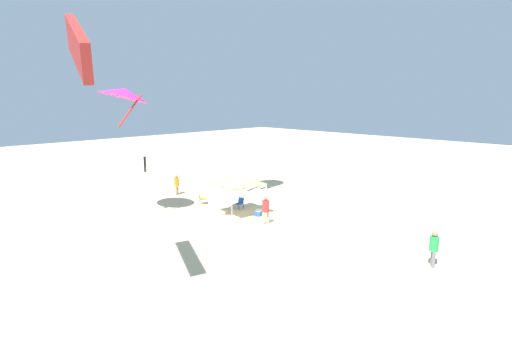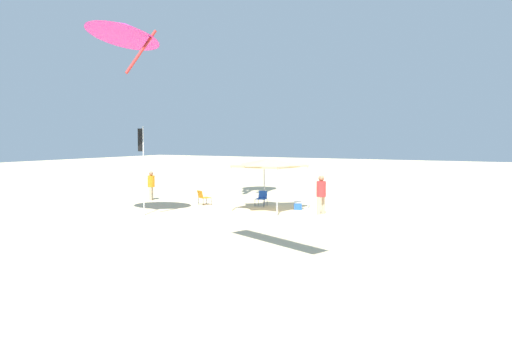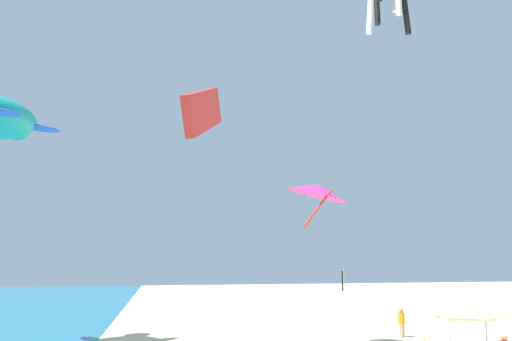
{
  "view_description": "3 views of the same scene",
  "coord_description": "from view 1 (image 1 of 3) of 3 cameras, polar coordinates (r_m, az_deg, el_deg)",
  "views": [
    {
      "loc": [
        -17.52,
        20.01,
        8.35
      ],
      "look_at": [
        1.52,
        0.96,
        3.38
      ],
      "focal_mm": 28.25,
      "sensor_mm": 36.0,
      "label": 1
    },
    {
      "loc": [
        -9.09,
        25.0,
        3.8
      ],
      "look_at": [
        3.07,
        2.69,
        2.13
      ],
      "focal_mm": 36.26,
      "sensor_mm": 36.0,
      "label": 2
    },
    {
      "loc": [
        -20.38,
        15.08,
        5.39
      ],
      "look_at": [
        0.36,
        11.78,
        8.52
      ],
      "focal_mm": 36.85,
      "sensor_mm": 36.0,
      "label": 3
    }
  ],
  "objects": [
    {
      "name": "folding_chair_right_of_tent",
      "position": [
        31.96,
        -7.69,
        -3.9
      ],
      "size": [
        0.73,
        0.78,
        0.82
      ],
      "rotation": [
        0.0,
        0.0,
        5.85
      ],
      "color": "black",
      "rests_on": "ground"
    },
    {
      "name": "kite_delta_magenta",
      "position": [
        27.92,
        -18.14,
        10.39
      ],
      "size": [
        4.13,
        4.16,
        2.84
      ],
      "rotation": [
        0.0,
        0.0,
        6.01
      ],
      "color": "#E02D9E"
    },
    {
      "name": "person_by_tent",
      "position": [
        22.05,
        23.89,
        -9.74
      ],
      "size": [
        0.43,
        0.44,
        1.83
      ],
      "rotation": [
        0.0,
        0.0,
        5.25
      ],
      "color": "slate",
      "rests_on": "ground"
    },
    {
      "name": "person_near_umbrella",
      "position": [
        35.2,
        -11.19,
        -1.77
      ],
      "size": [
        0.41,
        0.43,
        1.73
      ],
      "rotation": [
        0.0,
        0.0,
        5.18
      ],
      "color": "#C6B28C",
      "rests_on": "ground"
    },
    {
      "name": "canopy_tent",
      "position": [
        28.36,
        -2.61,
        -1.55
      ],
      "size": [
        3.23,
        3.35,
        2.69
      ],
      "rotation": [
        0.0,
        0.0,
        -0.13
      ],
      "color": "#B7B7BC",
      "rests_on": "ground"
    },
    {
      "name": "folding_chair_near_cooler",
      "position": [
        30.43,
        -2.33,
        -4.55
      ],
      "size": [
        0.61,
        0.69,
        0.82
      ],
      "rotation": [
        0.0,
        0.0,
        3.28
      ],
      "color": "black",
      "rests_on": "ground"
    },
    {
      "name": "ground",
      "position": [
        27.89,
        3.63,
        -7.09
      ],
      "size": [
        120.0,
        120.0,
        0.1
      ],
      "primitive_type": "cube",
      "color": "beige"
    },
    {
      "name": "person_far_stroller",
      "position": [
        26.59,
        1.38,
        -5.31
      ],
      "size": [
        0.46,
        0.5,
        1.92
      ],
      "rotation": [
        0.0,
        0.0,
        1.29
      ],
      "color": "#C6B28C",
      "rests_on": "ground"
    },
    {
      "name": "banner_flag",
      "position": [
        29.44,
        -15.22,
        -1.24
      ],
      "size": [
        0.36,
        0.06,
        4.29
      ],
      "color": "silver",
      "rests_on": "ground"
    },
    {
      "name": "cooler_box",
      "position": [
        28.72,
        0.37,
        -6.02
      ],
      "size": [
        0.62,
        0.73,
        0.4
      ],
      "color": "blue",
      "rests_on": "ground"
    },
    {
      "name": "kite_parafoil_red",
      "position": [
        15.85,
        -23.88,
        15.67
      ],
      "size": [
        4.52,
        1.66,
        2.77
      ],
      "rotation": [
        0.0,
        0.0,
        2.86
      ],
      "color": "red"
    }
  ]
}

